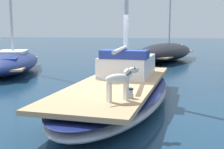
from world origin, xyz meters
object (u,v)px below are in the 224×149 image
object	(u,v)px
deck_winch	(130,93)
moored_boat_far_astern	(165,52)
moored_boat_port_side	(11,61)
sailboat_main	(118,93)
dog_white	(120,80)

from	to	relation	value
deck_winch	moored_boat_far_astern	world-z (taller)	moored_boat_far_astern
moored_boat_port_side	sailboat_main	bearing A→B (deg)	-41.24
dog_white	moored_boat_far_astern	size ratio (longest dim) A/B	0.11
dog_white	deck_winch	world-z (taller)	dog_white
deck_winch	moored_boat_port_side	size ratio (longest dim) A/B	0.03
deck_winch	moored_boat_far_astern	distance (m)	13.96
moored_boat_far_astern	dog_white	bearing A→B (deg)	-93.87
moored_boat_far_astern	moored_boat_port_side	world-z (taller)	moored_boat_port_side
sailboat_main	dog_white	size ratio (longest dim) A/B	8.84
dog_white	moored_boat_far_astern	world-z (taller)	moored_boat_far_astern
sailboat_main	moored_boat_far_astern	bearing A→B (deg)	83.74
dog_white	deck_winch	distance (m)	0.47
deck_winch	moored_boat_far_astern	bearing A→B (deg)	86.76
sailboat_main	moored_boat_far_astern	xyz separation A→B (m)	(1.32, 12.05, 0.25)
sailboat_main	moored_boat_far_astern	distance (m)	12.13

